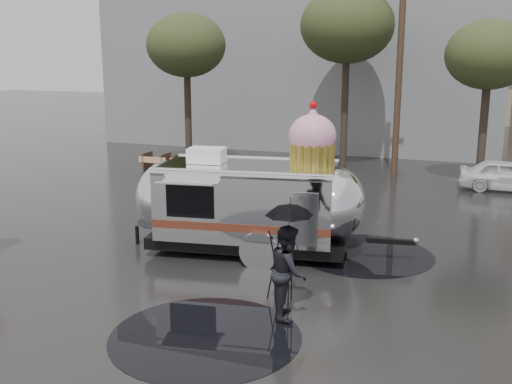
% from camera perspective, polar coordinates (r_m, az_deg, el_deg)
% --- Properties ---
extents(ground, '(120.00, 120.00, 0.00)m').
position_cam_1_polar(ground, '(14.50, -4.50, -7.65)').
color(ground, black).
rests_on(ground, ground).
extents(puddles, '(9.09, 9.46, 0.01)m').
position_cam_1_polar(puddles, '(14.23, 2.18, -8.01)').
color(puddles, black).
rests_on(puddles, ground).
extents(grey_building, '(22.00, 12.00, 13.00)m').
position_cam_1_polar(grey_building, '(37.62, 5.43, 15.01)').
color(grey_building, slate).
rests_on(grey_building, ground).
extents(utility_pole, '(1.60, 0.28, 9.00)m').
position_cam_1_polar(utility_pole, '(26.51, 13.51, 11.56)').
color(utility_pole, '#473323').
rests_on(utility_pole, ground).
extents(tree_left, '(3.64, 3.64, 6.95)m').
position_cam_1_polar(tree_left, '(28.34, -6.65, 13.64)').
color(tree_left, '#382D26').
rests_on(tree_left, ground).
extents(tree_mid, '(4.20, 4.20, 8.03)m').
position_cam_1_polar(tree_mid, '(27.93, 8.69, 15.35)').
color(tree_mid, '#382D26').
rests_on(tree_mid, ground).
extents(tree_right, '(3.36, 3.36, 6.42)m').
position_cam_1_polar(tree_right, '(25.30, 21.33, 11.99)').
color(tree_right, '#382D26').
rests_on(tree_right, ground).
extents(barricade_row, '(4.30, 0.80, 1.00)m').
position_cam_1_polar(barricade_row, '(25.38, -6.53, 2.48)').
color(barricade_row, '#473323').
rests_on(barricade_row, ground).
extents(airstream_trailer, '(7.49, 3.55, 4.07)m').
position_cam_1_polar(airstream_trailer, '(15.56, -0.35, -0.68)').
color(airstream_trailer, silver).
rests_on(airstream_trailer, ground).
extents(person_right, '(0.74, 1.00, 1.87)m').
position_cam_1_polar(person_right, '(11.87, 3.11, -7.57)').
color(person_right, black).
rests_on(person_right, ground).
extents(umbrella_black, '(1.14, 1.14, 2.33)m').
position_cam_1_polar(umbrella_black, '(11.56, 3.17, -2.91)').
color(umbrella_black, black).
rests_on(umbrella_black, ground).
extents(tripod, '(0.60, 0.61, 1.50)m').
position_cam_1_polar(tripod, '(12.82, 2.32, -6.21)').
color(tripod, black).
rests_on(tripod, ground).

